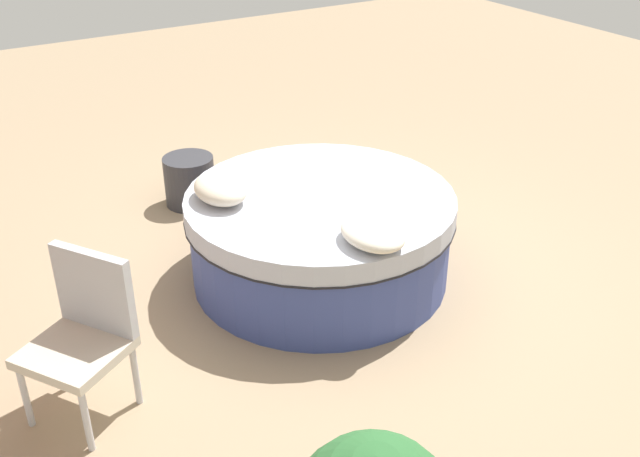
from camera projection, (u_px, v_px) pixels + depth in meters
ground_plane at (320, 275)px, 5.64m from camera, size 16.00×16.00×0.00m
round_bed at (320, 236)px, 5.47m from camera, size 1.97×1.97×0.68m
throw_pillow_0 at (220, 189)px, 5.20m from camera, size 0.48×0.35×0.18m
throw_pillow_1 at (373, 233)px, 4.67m from camera, size 0.49×0.37×0.15m
patio_chair at (84, 326)px, 4.14m from camera, size 0.71×0.70×0.98m
side_table at (190, 181)px, 6.61m from camera, size 0.45×0.45×0.45m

